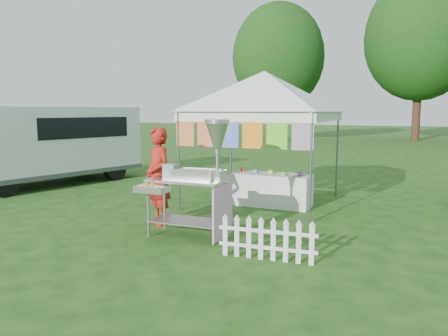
% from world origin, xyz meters
% --- Properties ---
extents(ground, '(120.00, 120.00, 0.00)m').
position_xyz_m(ground, '(0.00, 0.00, 0.00)').
color(ground, '#154212').
rests_on(ground, ground).
extents(canopy_main, '(4.24, 4.24, 3.45)m').
position_xyz_m(canopy_main, '(0.00, 3.49, 2.99)').
color(canopy_main, '#59595E').
rests_on(canopy_main, ground).
extents(tree_left, '(6.40, 6.40, 9.53)m').
position_xyz_m(tree_left, '(-6.00, 24.00, 5.83)').
color(tree_left, '#392414').
rests_on(tree_left, ground).
extents(tree_mid, '(7.60, 7.60, 11.52)m').
position_xyz_m(tree_mid, '(3.00, 28.00, 7.14)').
color(tree_mid, '#392414').
rests_on(tree_mid, ground).
extents(donut_cart, '(1.42, 1.02, 1.98)m').
position_xyz_m(donut_cart, '(-0.07, 0.37, 1.16)').
color(donut_cart, gray).
rests_on(donut_cart, ground).
extents(vendor, '(0.79, 0.72, 1.82)m').
position_xyz_m(vendor, '(-1.15, 0.84, 0.91)').
color(vendor, '#A81E14').
rests_on(vendor, ground).
extents(cargo_van, '(3.34, 5.70, 2.22)m').
position_xyz_m(cargo_van, '(-6.52, 3.51, 1.20)').
color(cargo_van, silver).
rests_on(cargo_van, ground).
extents(picket_fence, '(1.44, 0.14, 0.56)m').
position_xyz_m(picket_fence, '(1.34, -0.22, 0.29)').
color(picket_fence, silver).
rests_on(picket_fence, ground).
extents(display_table, '(1.80, 0.70, 0.72)m').
position_xyz_m(display_table, '(0.25, 3.26, 0.36)').
color(display_table, white).
rests_on(display_table, ground).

